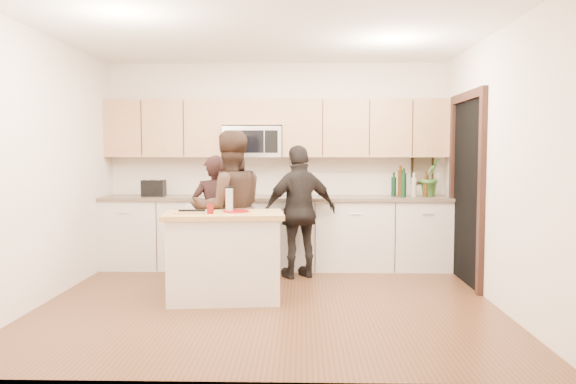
{
  "coord_description": "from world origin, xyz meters",
  "views": [
    {
      "loc": [
        0.34,
        -5.59,
        1.51
      ],
      "look_at": [
        0.19,
        0.35,
        1.09
      ],
      "focal_mm": 35.0,
      "sensor_mm": 36.0,
      "label": 1
    }
  ],
  "objects_px": {
    "island": "(224,256)",
    "toaster": "(154,188)",
    "woman_center": "(230,209)",
    "woman_left": "(215,217)",
    "woman_right": "(300,212)"
  },
  "relations": [
    {
      "from": "island",
      "to": "toaster",
      "type": "xyz_separation_m",
      "value": [
        -1.14,
        1.6,
        0.59
      ]
    },
    {
      "from": "island",
      "to": "woman_center",
      "type": "relative_size",
      "value": 0.72
    },
    {
      "from": "toaster",
      "to": "woman_left",
      "type": "xyz_separation_m",
      "value": [
        0.9,
        -0.66,
        -0.31
      ]
    },
    {
      "from": "woman_left",
      "to": "woman_center",
      "type": "bearing_deg",
      "value": 113.0
    },
    {
      "from": "toaster",
      "to": "woman_center",
      "type": "xyz_separation_m",
      "value": [
        1.13,
        -1.05,
        -0.17
      ]
    },
    {
      "from": "island",
      "to": "woman_left",
      "type": "xyz_separation_m",
      "value": [
        -0.24,
        0.94,
        0.29
      ]
    },
    {
      "from": "woman_left",
      "to": "woman_center",
      "type": "relative_size",
      "value": 0.84
    },
    {
      "from": "woman_center",
      "to": "woman_right",
      "type": "distance_m",
      "value": 0.94
    },
    {
      "from": "woman_left",
      "to": "woman_center",
      "type": "height_order",
      "value": "woman_center"
    },
    {
      "from": "island",
      "to": "toaster",
      "type": "bearing_deg",
      "value": 119.61
    },
    {
      "from": "toaster",
      "to": "woman_left",
      "type": "height_order",
      "value": "woman_left"
    },
    {
      "from": "woman_left",
      "to": "island",
      "type": "bearing_deg",
      "value": 97.45
    },
    {
      "from": "island",
      "to": "woman_center",
      "type": "height_order",
      "value": "woman_center"
    },
    {
      "from": "island",
      "to": "woman_left",
      "type": "relative_size",
      "value": 0.86
    },
    {
      "from": "toaster",
      "to": "woman_center",
      "type": "height_order",
      "value": "woman_center"
    }
  ]
}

